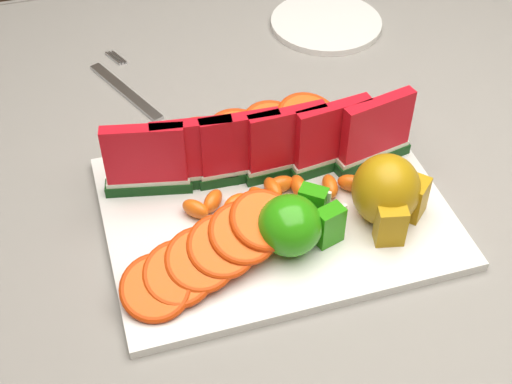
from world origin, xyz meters
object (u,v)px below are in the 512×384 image
pear_cluster (388,193)px  platter (275,211)px  apple_cluster (295,223)px  fork (124,88)px  side_plate (326,23)px

pear_cluster → platter: bearing=157.5°
platter → apple_cluster: bearing=-86.7°
platter → fork: (-0.13, 0.30, -0.00)m
pear_cluster → side_plate: (0.09, 0.43, -0.05)m
apple_cluster → pear_cluster: pear_cluster is taller
apple_cluster → fork: 0.39m
platter → pear_cluster: size_ratio=4.05×
platter → pear_cluster: bearing=-22.5°
platter → pear_cluster: pear_cluster is taller
apple_cluster → pear_cluster: (0.11, 0.01, 0.01)m
pear_cluster → side_plate: 0.44m
apple_cluster → pear_cluster: 0.12m
pear_cluster → fork: pear_cluster is taller
apple_cluster → side_plate: (0.21, 0.44, -0.04)m
apple_cluster → side_plate: 0.49m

